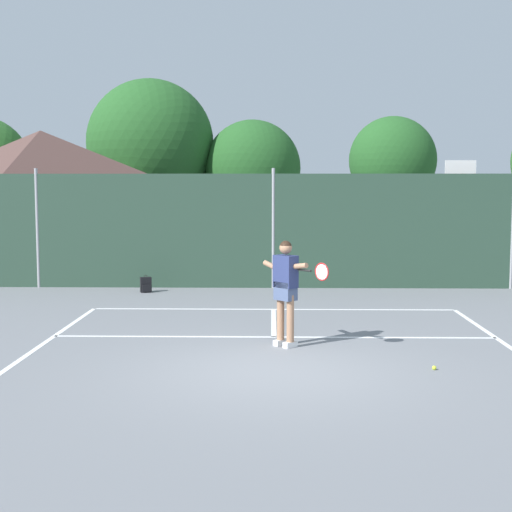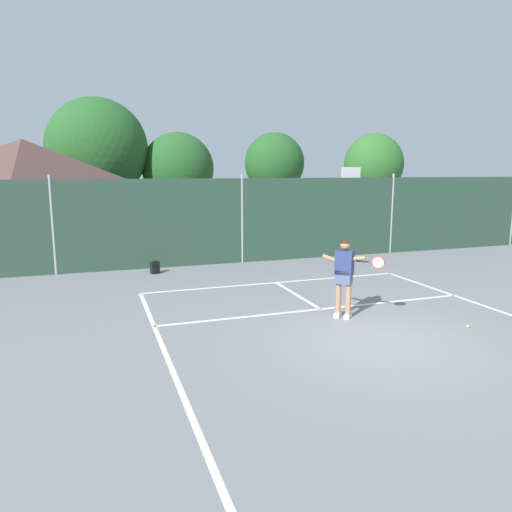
% 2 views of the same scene
% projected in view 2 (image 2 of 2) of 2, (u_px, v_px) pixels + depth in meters
% --- Properties ---
extents(ground_plane, '(120.00, 120.00, 0.00)m').
position_uv_depth(ground_plane, '(376.00, 342.00, 9.62)').
color(ground_plane, slate).
extents(court_markings, '(8.30, 11.10, 0.01)m').
position_uv_depth(court_markings, '(359.00, 332.00, 10.23)').
color(court_markings, white).
rests_on(court_markings, ground).
extents(chainlink_fence, '(26.09, 0.09, 3.28)m').
position_uv_depth(chainlink_fence, '(242.00, 221.00, 17.72)').
color(chainlink_fence, '#284233').
rests_on(chainlink_fence, ground).
extents(basketball_hoop, '(0.90, 0.67, 3.55)m').
position_uv_depth(basketball_hoop, '(350.00, 196.00, 20.94)').
color(basketball_hoop, '#284CB2').
rests_on(basketball_hoop, ground).
extents(clubhouse_building, '(5.79, 5.43, 4.64)m').
position_uv_depth(clubhouse_building, '(26.00, 196.00, 19.10)').
color(clubhouse_building, beige).
rests_on(clubhouse_building, ground).
extents(treeline_backdrop, '(26.58, 4.48, 6.98)m').
position_uv_depth(treeline_backdrop, '(158.00, 160.00, 24.90)').
color(treeline_backdrop, brown).
rests_on(treeline_backdrop, ground).
extents(tennis_player, '(1.11, 1.00, 1.85)m').
position_uv_depth(tennis_player, '(345.00, 271.00, 11.07)').
color(tennis_player, silver).
rests_on(tennis_player, ground).
extents(tennis_ball, '(0.07, 0.07, 0.07)m').
position_uv_depth(tennis_ball, '(468.00, 326.00, 10.51)').
color(tennis_ball, '#CCE033').
rests_on(tennis_ball, ground).
extents(backpack_black, '(0.32, 0.31, 0.46)m').
position_uv_depth(backpack_black, '(155.00, 268.00, 16.04)').
color(backpack_black, black).
rests_on(backpack_black, ground).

